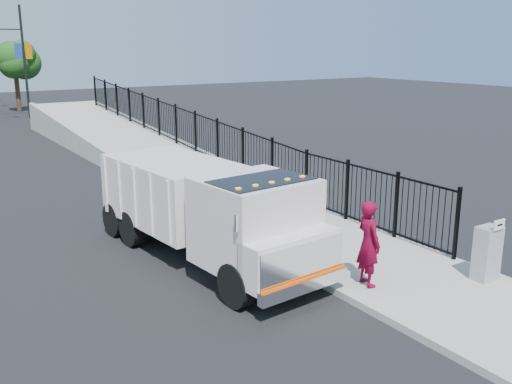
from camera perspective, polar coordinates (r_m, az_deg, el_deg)
ground at (r=14.08m, az=3.47°, el=-7.53°), size 120.00×120.00×0.00m
sidewalk at (r=13.91m, az=14.93°, el=-8.05°), size 3.55×12.00×0.12m
curb at (r=12.63m, az=8.93°, el=-9.99°), size 0.30×12.00×0.16m
ramp at (r=28.76m, az=-12.17°, el=3.64°), size 3.95×24.06×3.19m
iron_fence at (r=25.55m, az=-6.05°, el=4.59°), size 0.10×28.00×1.80m
truck at (r=14.07m, az=-4.81°, el=-1.48°), size 3.03×7.53×2.51m
worker at (r=12.71m, az=11.19°, el=-5.06°), size 0.57×0.77×1.92m
utility_cabinet at (r=13.86m, az=22.09°, el=-5.71°), size 0.55×0.40×1.25m
arrow_sign at (r=13.52m, az=23.14°, el=-3.02°), size 0.35×0.04×0.22m
debris at (r=15.27m, az=11.28°, el=-5.30°), size 0.43×0.43×0.11m
light_pole_1 at (r=45.23m, az=-22.56°, el=12.32°), size 3.78×0.22×8.00m
tree_1 at (r=50.04m, az=-23.00°, el=11.90°), size 2.43×2.43×5.22m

